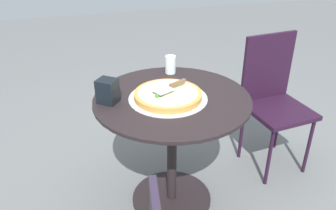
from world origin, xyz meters
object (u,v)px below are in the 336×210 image
object	(u,v)px
pizza_server	(171,86)
napkin_dispenser	(108,91)
drinking_cup	(170,65)
patio_table	(172,130)
patio_chair_near	(273,94)
pizza_on_tray	(168,95)

from	to	relation	value
pizza_server	napkin_dispenser	world-z (taller)	napkin_dispenser
drinking_cup	napkin_dispenser	distance (m)	0.51
drinking_cup	pizza_server	bearing A→B (deg)	73.92
patio_table	napkin_dispenser	xyz separation A→B (m)	(0.34, -0.04, 0.27)
pizza_server	napkin_dispenser	distance (m)	0.33
napkin_dispenser	patio_chair_near	size ratio (longest dim) A/B	0.14
patio_table	patio_chair_near	xyz separation A→B (m)	(-0.78, -0.22, 0.01)
pizza_on_tray	drinking_cup	bearing A→B (deg)	-108.49
patio_table	drinking_cup	distance (m)	0.42
napkin_dispenser	patio_table	bearing A→B (deg)	32.08
drinking_cup	napkin_dispenser	size ratio (longest dim) A/B	0.86
pizza_on_tray	patio_chair_near	xyz separation A→B (m)	(-0.81, -0.23, -0.22)
patio_table	pizza_server	distance (m)	0.27
patio_table	drinking_cup	size ratio (longest dim) A/B	7.79
napkin_dispenser	patio_chair_near	world-z (taller)	patio_chair_near
pizza_on_tray	pizza_server	size ratio (longest dim) A/B	2.01
drinking_cup	patio_chair_near	bearing A→B (deg)	171.75
patio_table	napkin_dispenser	size ratio (longest dim) A/B	6.68
napkin_dispenser	patio_chair_near	bearing A→B (deg)	47.85
pizza_server	patio_chair_near	xyz separation A→B (m)	(-0.79, -0.21, -0.26)
patio_table	napkin_dispenser	distance (m)	0.44
drinking_cup	pizza_on_tray	bearing A→B (deg)	71.51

